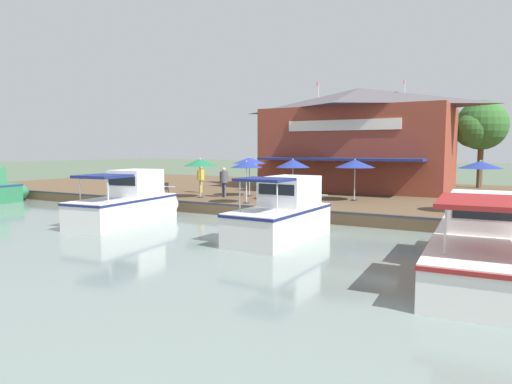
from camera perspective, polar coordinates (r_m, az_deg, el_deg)
The scene contains 20 objects.
ground_plane at distance 23.27m, azimuth -0.94°, elevation -3.40°, with size 220.00×220.00×0.00m, color #4C5B47.
quay_deck at distance 33.16m, azimuth 8.52°, elevation -0.31°, with size 22.00×56.00×0.60m, color brown.
quay_edge_fender at distance 23.26m, azimuth -0.82°, elevation -1.79°, with size 0.20×50.40×0.10m, color #2D2D33.
waterfront_restaurant at distance 34.65m, azimuth 12.69°, elevation 6.59°, with size 9.75×13.40×8.02m.
patio_umbrella_mid_patio_left at distance 24.75m, azimuth -1.21°, elevation 3.43°, with size 1.75×1.75×2.33m.
patio_umbrella_far_corner at distance 26.66m, azimuth 12.27°, elevation 3.48°, with size 2.27×2.27×2.40m.
patio_umbrella_mid_patio_right at distance 28.57m, azimuth -0.83°, elevation 3.95°, with size 2.05×2.05×2.48m.
patio_umbrella_near_quay_edge at distance 23.43m, azimuth 26.25°, elevation 3.05°, with size 1.97×1.97×2.45m.
patio_umbrella_by_entrance at distance 27.95m, azimuth -7.01°, elevation 3.67°, with size 2.07×2.07×2.40m.
patio_umbrella_back_row at distance 26.29m, azimuth 4.64°, elevation 3.57°, with size 1.96×1.96×2.41m.
cafe_chair_mid_patio at distance 29.25m, azimuth -11.36°, elevation 0.42°, with size 0.57×0.57×0.85m.
cafe_chair_far_corner_seat at distance 25.99m, azimuth 7.62°, elevation -0.13°, with size 0.53×0.53×0.85m.
person_at_quay_edge at distance 31.13m, azimuth -6.93°, elevation 1.99°, with size 0.51×0.51×1.79m.
person_near_entrance at distance 28.10m, azimuth -4.04°, elevation 1.72°, with size 0.52×0.52×1.83m.
motorboat_distant_upstream at distance 22.53m, azimuth -15.16°, elevation -1.38°, with size 6.62×2.74×2.49m.
motorboat_outer_channel at distance 15.07m, azimuth 27.55°, elevation -5.56°, with size 9.60×3.48×2.29m.
motorboat_second_along at distance 18.03m, azimuth 3.89°, elevation -2.84°, with size 5.97×2.37×2.44m.
mooring_post at distance 29.34m, azimuth -17.14°, elevation 0.31°, with size 0.22×0.22×0.94m.
tree_behind_restaurant at distance 38.66m, azimuth 26.16°, elevation 7.36°, with size 3.95×3.76×6.66m.
tree_downstream_bank at distance 40.64m, azimuth 8.46°, elevation 7.88°, with size 4.18×3.98×6.87m.
Camera 1 is at (19.96, 11.40, 3.56)m, focal length 32.00 mm.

